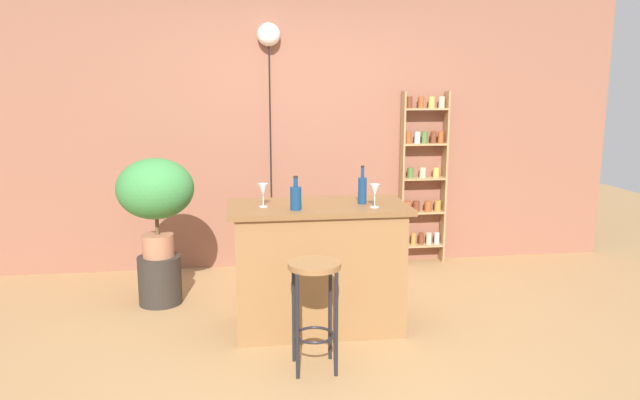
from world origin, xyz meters
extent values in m
plane|color=#A37A4C|center=(0.00, 0.00, 0.00)|extent=(12.00, 12.00, 0.00)
cube|color=#8C5642|center=(0.00, 1.95, 1.40)|extent=(6.40, 0.10, 2.80)
cube|color=olive|center=(0.00, 0.30, 0.44)|extent=(1.18, 0.57, 0.88)
cube|color=brown|center=(0.00, 0.30, 0.90)|extent=(1.28, 0.62, 0.04)
cylinder|color=black|center=(-0.23, -0.47, 0.33)|extent=(0.02, 0.02, 0.66)
cylinder|color=black|center=(0.01, -0.47, 0.33)|extent=(0.02, 0.02, 0.66)
cylinder|color=black|center=(-0.23, -0.23, 0.33)|extent=(0.02, 0.02, 0.66)
cylinder|color=black|center=(0.01, -0.23, 0.33)|extent=(0.02, 0.02, 0.66)
torus|color=black|center=(-0.11, -0.35, 0.22)|extent=(0.25, 0.25, 0.02)
cylinder|color=olive|center=(-0.11, -0.35, 0.68)|extent=(0.33, 0.33, 0.03)
cube|color=#A87F51|center=(1.04, 1.81, 0.85)|extent=(0.02, 0.13, 1.70)
cube|color=#A87F51|center=(1.47, 1.81, 0.85)|extent=(0.02, 0.13, 1.70)
cube|color=#A87F51|center=(1.25, 1.81, 0.17)|extent=(0.42, 0.13, 0.02)
cylinder|color=gold|center=(1.09, 1.81, 0.24)|extent=(0.05, 0.05, 0.12)
cylinder|color=#AD7A38|center=(1.18, 1.82, 0.24)|extent=(0.05, 0.05, 0.12)
cylinder|color=brown|center=(1.26, 1.82, 0.24)|extent=(0.05, 0.05, 0.12)
cylinder|color=beige|center=(1.33, 1.81, 0.24)|extent=(0.05, 0.05, 0.12)
cylinder|color=silver|center=(1.42, 1.81, 0.24)|extent=(0.05, 0.05, 0.12)
cube|color=#A87F51|center=(1.25, 1.81, 0.51)|extent=(0.42, 0.13, 0.02)
cylinder|color=#994C23|center=(1.11, 1.82, 0.57)|extent=(0.07, 0.07, 0.11)
cylinder|color=brown|center=(1.19, 1.82, 0.57)|extent=(0.07, 0.07, 0.11)
cylinder|color=#994C23|center=(1.31, 1.80, 0.57)|extent=(0.07, 0.07, 0.11)
cylinder|color=#AD7A38|center=(1.42, 1.82, 0.57)|extent=(0.07, 0.07, 0.11)
cube|color=#A87F51|center=(1.25, 1.81, 0.85)|extent=(0.42, 0.13, 0.02)
cylinder|color=#4C7033|center=(1.12, 1.82, 0.91)|extent=(0.06, 0.06, 0.10)
cylinder|color=beige|center=(1.25, 1.82, 0.91)|extent=(0.06, 0.06, 0.10)
cylinder|color=gold|center=(1.38, 1.81, 0.91)|extent=(0.06, 0.06, 0.10)
cube|color=#A87F51|center=(1.25, 1.81, 1.19)|extent=(0.42, 0.13, 0.02)
cylinder|color=#994C23|center=(1.09, 1.81, 1.26)|extent=(0.06, 0.06, 0.11)
cylinder|color=silver|center=(1.18, 1.80, 1.26)|extent=(0.06, 0.06, 0.11)
cylinder|color=#4C7033|center=(1.25, 1.80, 1.26)|extent=(0.06, 0.06, 0.11)
cylinder|color=brown|center=(1.34, 1.81, 1.26)|extent=(0.06, 0.06, 0.11)
cylinder|color=#994C23|center=(1.42, 1.81, 1.26)|extent=(0.06, 0.06, 0.11)
cube|color=#A87F51|center=(1.25, 1.81, 1.53)|extent=(0.42, 0.13, 0.02)
cylinder|color=brown|center=(1.09, 1.80, 1.59)|extent=(0.06, 0.06, 0.11)
cylinder|color=#994C23|center=(1.21, 1.81, 1.59)|extent=(0.06, 0.06, 0.11)
cylinder|color=gold|center=(1.31, 1.81, 1.59)|extent=(0.06, 0.06, 0.11)
cylinder|color=beige|center=(1.41, 1.81, 1.59)|extent=(0.06, 0.06, 0.11)
cylinder|color=#2D2823|center=(-1.21, 0.97, 0.20)|extent=(0.35, 0.35, 0.40)
cylinder|color=#A86B4C|center=(-1.21, 0.97, 0.49)|extent=(0.25, 0.25, 0.18)
cylinder|color=brown|center=(-1.21, 0.97, 0.66)|extent=(0.03, 0.03, 0.16)
ellipsoid|color=#387F3D|center=(-1.21, 0.97, 0.95)|extent=(0.61, 0.55, 0.49)
cylinder|color=navy|center=(-0.17, 0.14, 1.00)|extent=(0.08, 0.08, 0.16)
cylinder|color=navy|center=(-0.17, 0.14, 1.11)|extent=(0.03, 0.03, 0.06)
cylinder|color=black|center=(-0.17, 0.14, 1.15)|extent=(0.03, 0.03, 0.01)
cylinder|color=navy|center=(0.32, 0.28, 1.02)|extent=(0.06, 0.06, 0.19)
cylinder|color=navy|center=(0.32, 0.28, 1.15)|extent=(0.02, 0.02, 0.07)
cylinder|color=black|center=(0.32, 0.28, 1.19)|extent=(0.03, 0.03, 0.01)
cylinder|color=silver|center=(-0.39, 0.27, 0.93)|extent=(0.06, 0.06, 0.00)
cylinder|color=silver|center=(-0.39, 0.27, 0.97)|extent=(0.01, 0.01, 0.08)
cone|color=silver|center=(-0.39, 0.27, 1.05)|extent=(0.07, 0.07, 0.08)
cylinder|color=silver|center=(0.38, 0.15, 0.93)|extent=(0.06, 0.06, 0.00)
cylinder|color=silver|center=(0.38, 0.15, 0.97)|extent=(0.01, 0.01, 0.08)
cone|color=silver|center=(0.38, 0.15, 1.05)|extent=(0.07, 0.07, 0.08)
cylinder|color=black|center=(-0.25, 1.84, 1.11)|extent=(0.01, 0.01, 2.21)
sphere|color=white|center=(-0.25, 1.84, 2.21)|extent=(0.21, 0.21, 0.21)
camera|label=1|loc=(-0.56, -3.83, 1.76)|focal=33.64mm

